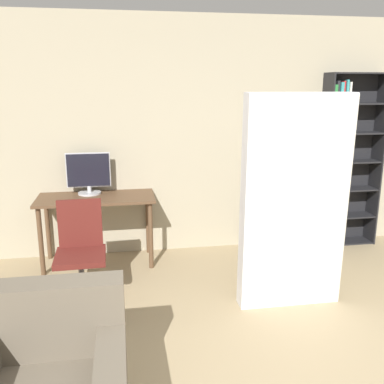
# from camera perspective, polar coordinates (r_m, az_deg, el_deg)

# --- Properties ---
(wall_back) EXTENTS (8.00, 0.06, 2.70)m
(wall_back) POSITION_cam_1_polar(r_m,az_deg,el_deg) (5.05, 3.48, 7.37)
(wall_back) COLOR tan
(wall_back) RESTS_ON ground
(desk) EXTENTS (1.25, 0.57, 0.77)m
(desk) POSITION_cam_1_polar(r_m,az_deg,el_deg) (4.76, -12.62, -1.94)
(desk) COLOR brown
(desk) RESTS_ON ground
(monitor) EXTENTS (0.48, 0.25, 0.46)m
(monitor) POSITION_cam_1_polar(r_m,az_deg,el_deg) (4.82, -13.64, 2.44)
(monitor) COLOR #B7B7BC
(monitor) RESTS_ON desk
(office_chair) EXTENTS (0.52, 0.52, 0.93)m
(office_chair) POSITION_cam_1_polar(r_m,az_deg,el_deg) (4.05, -14.53, -9.08)
(office_chair) COLOR #4C4C51
(office_chair) RESTS_ON ground
(bookshelf) EXTENTS (0.72, 0.28, 2.08)m
(bookshelf) POSITION_cam_1_polar(r_m,az_deg,el_deg) (5.51, 19.45, 4.13)
(bookshelf) COLOR black
(bookshelf) RESTS_ON ground
(mattress_near) EXTENTS (0.92, 0.21, 1.88)m
(mattress_near) POSITION_cam_1_polar(r_m,az_deg,el_deg) (3.80, 13.51, -1.52)
(mattress_near) COLOR silver
(mattress_near) RESTS_ON ground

